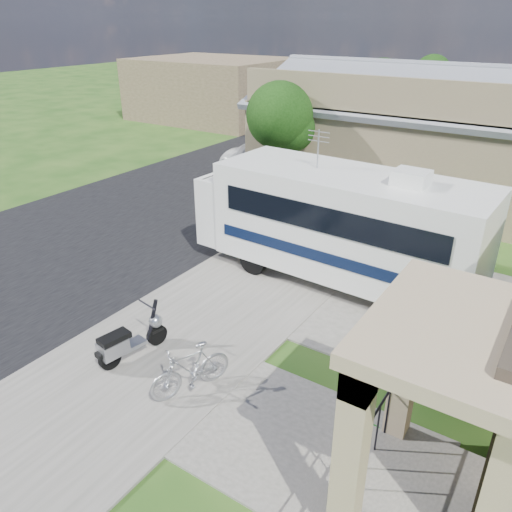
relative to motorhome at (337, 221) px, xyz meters
The scene contains 18 objects.
ground 5.07m from the motorhome, 97.07° to the right, with size 120.00×120.00×0.00m, color #1B4312.
street_slab 9.80m from the motorhome, 146.96° to the left, with size 9.00×80.00×0.02m, color black.
sidewalk_slab 5.74m from the motorhome, 106.79° to the left, with size 4.00×80.00×0.06m, color #5F5C55.
driveway_slab 1.93m from the motorhome, 14.71° to the right, with size 7.00×6.00×0.05m, color #5F5C55.
walk_slab 6.45m from the motorhome, 67.20° to the right, with size 4.00×3.00×0.05m, color #5F5C55.
warehouse 9.25m from the motorhome, 93.64° to the left, with size 12.50×8.40×5.04m.
distant_bldg_far 24.64m from the motorhome, 135.54° to the left, with size 10.00×8.00×4.00m, color brown.
distant_bldg_near 33.15m from the motorhome, 118.04° to the left, with size 8.00×7.00×3.20m, color #7F6F4F.
street_tree_a 6.27m from the motorhome, 134.83° to the left, with size 2.44×2.40×4.58m.
street_tree_b 15.03m from the motorhome, 106.67° to the left, with size 2.44×2.40×4.73m.
street_tree_c 23.74m from the motorhome, 100.42° to the left, with size 2.44×2.40×4.42m.
motorhome is the anchor object (origin of this frame).
shrub 5.12m from the motorhome, 32.04° to the right, with size 1.93×1.84×2.36m.
scooter 6.15m from the motorhome, 109.20° to the right, with size 0.68×1.67×1.10m.
bicycle 5.88m from the motorhome, 92.47° to the right, with size 0.47×1.67×1.00m, color #9C9DA3.
pickup_truck 10.77m from the motorhome, 128.89° to the left, with size 2.93×6.35×1.77m, color white.
van 17.14m from the motorhome, 114.63° to the left, with size 2.62×6.46×1.87m, color white.
garden_hose 6.14m from the motorhome, 58.53° to the right, with size 0.45×0.45×0.20m, color #125E14.
Camera 1 is at (5.55, -6.62, 6.57)m, focal length 35.00 mm.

